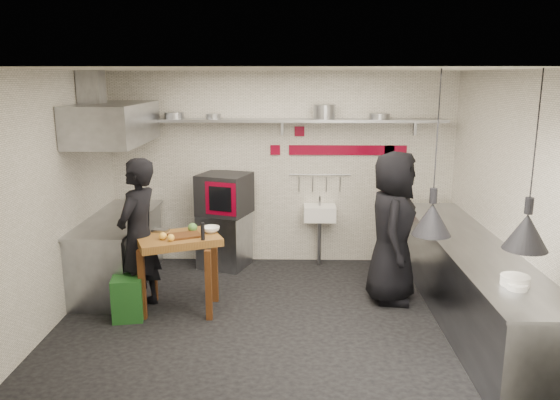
{
  "coord_description": "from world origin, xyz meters",
  "views": [
    {
      "loc": [
        0.14,
        -5.79,
        2.75
      ],
      "look_at": [
        0.01,
        0.3,
        1.34
      ],
      "focal_mm": 35.0,
      "sensor_mm": 36.0,
      "label": 1
    }
  ],
  "objects_px": {
    "oven_stand": "(225,240)",
    "chef_right": "(393,228)",
    "prep_table": "(180,273)",
    "chef_left": "(139,236)",
    "green_bin": "(128,298)",
    "combi_oven": "(225,194)"
  },
  "relations": [
    {
      "from": "oven_stand",
      "to": "combi_oven",
      "type": "bearing_deg",
      "value": -40.75
    },
    {
      "from": "green_bin",
      "to": "chef_left",
      "type": "distance_m",
      "value": 0.72
    },
    {
      "from": "combi_oven",
      "to": "chef_right",
      "type": "distance_m",
      "value": 2.48
    },
    {
      "from": "oven_stand",
      "to": "prep_table",
      "type": "distance_m",
      "value": 1.58
    },
    {
      "from": "prep_table",
      "to": "chef_left",
      "type": "height_order",
      "value": "chef_left"
    },
    {
      "from": "oven_stand",
      "to": "combi_oven",
      "type": "xyz_separation_m",
      "value": [
        0.02,
        -0.03,
        0.69
      ]
    },
    {
      "from": "prep_table",
      "to": "chef_left",
      "type": "distance_m",
      "value": 0.65
    },
    {
      "from": "combi_oven",
      "to": "chef_right",
      "type": "height_order",
      "value": "chef_right"
    },
    {
      "from": "oven_stand",
      "to": "chef_right",
      "type": "bearing_deg",
      "value": -9.24
    },
    {
      "from": "green_bin",
      "to": "chef_right",
      "type": "bearing_deg",
      "value": 11.13
    },
    {
      "from": "prep_table",
      "to": "green_bin",
      "type": "bearing_deg",
      "value": -178.39
    },
    {
      "from": "oven_stand",
      "to": "chef_left",
      "type": "xyz_separation_m",
      "value": [
        -0.81,
        -1.53,
        0.51
      ]
    },
    {
      "from": "prep_table",
      "to": "chef_left",
      "type": "xyz_separation_m",
      "value": [
        -0.47,
        0.01,
        0.45
      ]
    },
    {
      "from": "oven_stand",
      "to": "chef_right",
      "type": "height_order",
      "value": "chef_right"
    },
    {
      "from": "green_bin",
      "to": "oven_stand",
      "type": "bearing_deg",
      "value": 63.51
    },
    {
      "from": "green_bin",
      "to": "prep_table",
      "type": "bearing_deg",
      "value": 24.83
    },
    {
      "from": "chef_right",
      "to": "oven_stand",
      "type": "bearing_deg",
      "value": 72.59
    },
    {
      "from": "oven_stand",
      "to": "chef_left",
      "type": "distance_m",
      "value": 1.81
    },
    {
      "from": "oven_stand",
      "to": "combi_oven",
      "type": "relative_size",
      "value": 1.21
    },
    {
      "from": "chef_left",
      "to": "combi_oven",
      "type": "bearing_deg",
      "value": 165.61
    },
    {
      "from": "combi_oven",
      "to": "chef_right",
      "type": "bearing_deg",
      "value": -8.77
    },
    {
      "from": "combi_oven",
      "to": "chef_right",
      "type": "relative_size",
      "value": 0.35
    }
  ]
}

